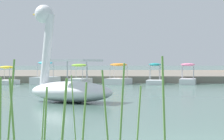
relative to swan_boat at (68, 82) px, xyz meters
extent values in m
cube|color=#6B665B|center=(3.59, 28.40, -0.50)|extent=(145.09, 26.69, 0.51)
ellipsoid|color=white|center=(0.14, -0.06, -0.36)|extent=(3.80, 2.98, 0.79)
cylinder|color=white|center=(-0.85, 0.38, 1.25)|extent=(0.71, 0.56, 2.77)
sphere|color=white|center=(-0.99, 0.44, 2.62)|extent=(0.94, 0.94, 0.71)
cone|color=yellow|center=(-1.25, 0.56, 2.62)|extent=(0.63, 0.57, 0.39)
cube|color=white|center=(0.39, -0.17, 0.82)|extent=(1.89, 1.99, 0.08)
cylinder|color=silver|center=(0.67, 0.47, 0.42)|extent=(0.04, 0.04, 0.78)
cylinder|color=silver|center=(0.10, -0.82, 0.42)|extent=(0.04, 0.04, 0.78)
cube|color=white|center=(6.38, 13.97, -0.56)|extent=(1.40, 2.07, 0.38)
ellipsoid|color=pink|center=(6.38, 13.97, 0.59)|extent=(1.11, 1.04, 0.20)
cylinder|color=#B7B7BF|center=(6.07, 14.38, 0.11)|extent=(0.04, 0.04, 0.97)
cylinder|color=#B7B7BF|center=(6.83, 14.23, 0.11)|extent=(0.04, 0.04, 0.97)
cylinder|color=#B7B7BF|center=(5.94, 13.70, 0.11)|extent=(0.04, 0.04, 0.97)
cylinder|color=#B7B7BF|center=(6.70, 13.55, 0.11)|extent=(0.04, 0.04, 0.97)
cube|color=white|center=(4.10, 13.76, -0.61)|extent=(1.31, 1.93, 0.29)
ellipsoid|color=teal|center=(4.10, 13.76, 0.60)|extent=(0.97, 1.16, 0.20)
cylinder|color=#B7B7BF|center=(3.83, 14.23, 0.07)|extent=(0.04, 0.04, 1.07)
cylinder|color=#B7B7BF|center=(4.49, 14.14, 0.07)|extent=(0.04, 0.04, 1.07)
cylinder|color=#B7B7BF|center=(3.72, 13.39, 0.07)|extent=(0.04, 0.04, 1.07)
cylinder|color=#B7B7BF|center=(4.38, 13.30, 0.07)|extent=(0.04, 0.04, 1.07)
cube|color=white|center=(1.61, 13.95, -0.56)|extent=(1.94, 2.48, 0.40)
ellipsoid|color=orange|center=(1.61, 13.95, 0.59)|extent=(1.48, 1.42, 0.20)
cylinder|color=#B7B7BF|center=(1.28, 14.51, 0.12)|extent=(0.04, 0.04, 0.95)
cylinder|color=#B7B7BF|center=(2.20, 14.24, 0.12)|extent=(0.04, 0.04, 0.95)
cylinder|color=#B7B7BF|center=(1.02, 13.65, 0.12)|extent=(0.04, 0.04, 0.95)
cylinder|color=#B7B7BF|center=(1.94, 13.38, 0.12)|extent=(0.04, 0.04, 0.95)
cube|color=white|center=(-1.08, 13.61, -0.55)|extent=(1.67, 2.43, 0.40)
ellipsoid|color=#8CCC38|center=(-1.08, 13.61, 0.55)|extent=(1.34, 1.41, 0.20)
cylinder|color=#B7B7BF|center=(-1.37, 14.17, 0.10)|extent=(0.04, 0.04, 0.91)
cylinder|color=#B7B7BF|center=(-0.54, 13.95, 0.10)|extent=(0.04, 0.04, 0.91)
cylinder|color=#B7B7BF|center=(-1.61, 13.26, 0.10)|extent=(0.04, 0.04, 0.91)
cylinder|color=#B7B7BF|center=(-0.78, 13.04, 0.10)|extent=(0.04, 0.04, 0.91)
cube|color=white|center=(-3.47, 13.83, -0.51)|extent=(1.84, 2.57, 0.50)
ellipsoid|color=#2DB7D1|center=(-3.47, 13.83, 0.72)|extent=(1.27, 1.31, 0.20)
cylinder|color=#B7B7BF|center=(-3.72, 14.35, 0.23)|extent=(0.04, 0.04, 0.97)
cylinder|color=#B7B7BF|center=(-2.96, 14.11, 0.23)|extent=(0.04, 0.04, 0.97)
cylinder|color=#B7B7BF|center=(-3.98, 13.55, 0.23)|extent=(0.04, 0.04, 0.97)
cylinder|color=#B7B7BF|center=(-3.21, 13.30, 0.23)|extent=(0.04, 0.04, 0.97)
cube|color=white|center=(-6.06, 13.46, -0.61)|extent=(1.46, 1.96, 0.29)
ellipsoid|color=yellow|center=(-6.06, 13.46, 0.41)|extent=(1.15, 1.10, 0.20)
cylinder|color=#B7B7BF|center=(-6.36, 13.90, -0.02)|extent=(0.04, 0.04, 0.87)
cylinder|color=#B7B7BF|center=(-5.60, 13.74, -0.02)|extent=(0.04, 0.04, 0.87)
cylinder|color=#B7B7BF|center=(-5.75, 13.02, -0.02)|extent=(0.04, 0.04, 0.87)
cylinder|color=#669942|center=(0.97, -9.63, -0.20)|extent=(0.10, 0.11, 1.11)
cylinder|color=#669942|center=(0.47, -9.86, 0.02)|extent=(0.17, 0.08, 1.54)
cylinder|color=#669942|center=(0.98, -9.92, -0.27)|extent=(0.09, 0.08, 0.96)
cylinder|color=#669942|center=(2.20, -10.48, -0.01)|extent=(0.11, 0.15, 1.49)
cylinder|color=#669942|center=(1.42, -10.71, -0.11)|extent=(0.13, 0.04, 1.29)
cylinder|color=#669942|center=(1.68, -10.58, -0.14)|extent=(0.09, 0.19, 1.22)
cylinder|color=#669942|center=(0.65, -10.40, -0.11)|extent=(0.13, 0.07, 1.28)
cylinder|color=#669942|center=(2.44, -9.95, -0.18)|extent=(0.10, 0.15, 1.14)
cylinder|color=#669942|center=(0.41, -10.21, -0.11)|extent=(0.07, 0.11, 1.28)
cylinder|color=#669942|center=(1.46, -9.87, -0.10)|extent=(0.10, 0.05, 1.30)
cylinder|color=#669942|center=(1.99, -10.51, -0.06)|extent=(0.14, 0.10, 1.39)
cylinder|color=#669942|center=(2.80, -10.38, 0.04)|extent=(0.08, 0.10, 1.59)
camera|label=1|loc=(2.29, -16.63, 0.74)|focal=71.04mm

